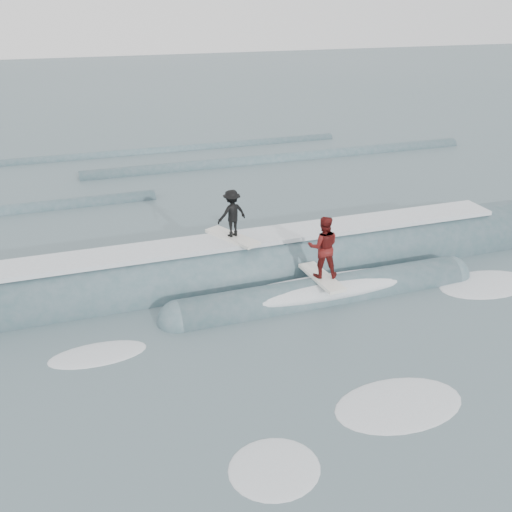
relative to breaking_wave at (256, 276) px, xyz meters
name	(u,v)px	position (x,y,z in m)	size (l,w,h in m)	color
ground	(311,363)	(-0.24, -4.94, -0.03)	(160.00, 160.00, 0.00)	#3F575C
breaking_wave	(256,276)	(0.00, 0.00, 0.00)	(23.77, 4.05, 2.55)	#395960
surfer_black	(232,216)	(-0.69, 0.29, 2.07)	(1.38, 2.04, 1.60)	silver
surfer_red	(323,249)	(1.42, -1.91, 1.55)	(1.09, 2.03, 1.98)	white
whitewater	(369,354)	(1.33, -5.05, -0.03)	(14.39, 6.67, 0.10)	white
far_swells	(146,175)	(-1.55, 12.71, -0.03)	(40.92, 8.65, 0.80)	#395960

